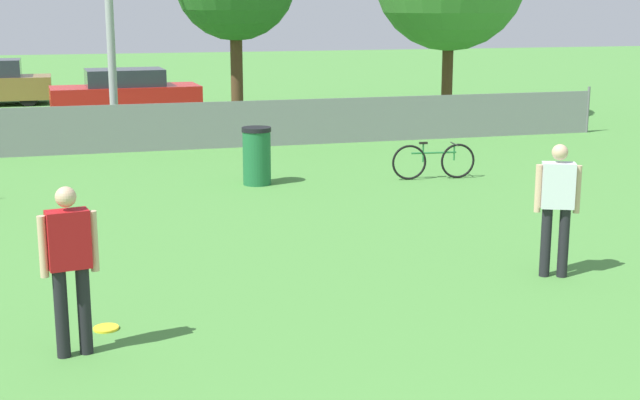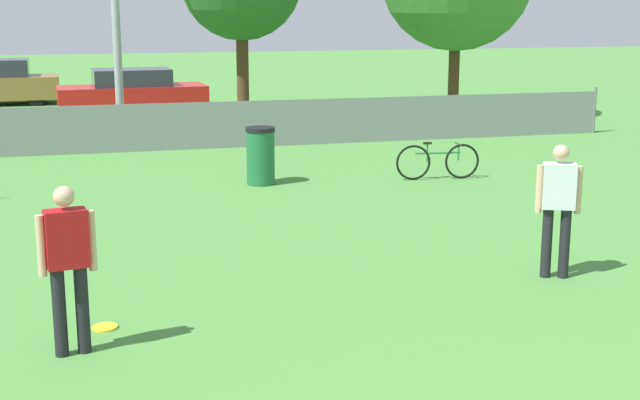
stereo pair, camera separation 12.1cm
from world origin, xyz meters
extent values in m
cube|color=gray|center=(0.00, 18.00, 0.55)|extent=(20.94, 0.03, 1.10)
cylinder|color=slate|center=(10.47, 18.00, 0.61)|extent=(0.07, 0.07, 1.21)
cylinder|color=#4C331E|center=(1.61, 20.76, 1.39)|extent=(0.32, 0.32, 2.78)
cylinder|color=#4C331E|center=(7.98, 21.53, 1.27)|extent=(0.32, 0.32, 2.54)
cylinder|color=black|center=(2.94, 6.90, 0.44)|extent=(0.13, 0.13, 0.88)
cylinder|color=black|center=(3.14, 6.81, 0.44)|extent=(0.13, 0.13, 0.88)
cube|color=silver|center=(3.04, 6.86, 1.16)|extent=(0.45, 0.35, 0.56)
sphere|color=#D8AD8C|center=(3.04, 6.86, 1.58)|extent=(0.20, 0.20, 0.20)
cylinder|color=#D8AD8C|center=(2.82, 6.95, 1.12)|extent=(0.08, 0.08, 0.59)
cylinder|color=#D8AD8C|center=(3.26, 6.77, 1.12)|extent=(0.08, 0.08, 0.59)
cylinder|color=black|center=(-2.86, 5.81, 0.44)|extent=(0.13, 0.13, 0.88)
cylinder|color=black|center=(-2.65, 5.84, 0.44)|extent=(0.13, 0.13, 0.88)
cube|color=#B21419|center=(-2.76, 5.82, 1.16)|extent=(0.42, 0.28, 0.56)
sphere|color=#D8AD8C|center=(-2.76, 5.82, 1.58)|extent=(0.20, 0.20, 0.20)
cylinder|color=#D8AD8C|center=(-2.99, 5.78, 1.12)|extent=(0.08, 0.08, 0.59)
cylinder|color=#D8AD8C|center=(-2.52, 5.86, 1.12)|extent=(0.08, 0.08, 0.59)
cylinder|color=yellow|center=(-2.44, 6.46, 0.01)|extent=(0.27, 0.27, 0.03)
torus|color=yellow|center=(-2.44, 6.46, 0.01)|extent=(0.27, 0.27, 0.03)
torus|color=black|center=(3.57, 13.20, 0.34)|extent=(0.68, 0.12, 0.68)
torus|color=black|center=(4.54, 13.09, 0.34)|extent=(0.68, 0.12, 0.68)
cylinder|color=#267238|center=(4.06, 13.14, 0.52)|extent=(0.90, 0.13, 0.04)
cylinder|color=#267238|center=(3.85, 13.17, 0.52)|extent=(0.03, 0.03, 0.35)
cylinder|color=#267238|center=(4.47, 13.10, 0.52)|extent=(0.03, 0.03, 0.32)
cube|color=black|center=(3.85, 13.17, 0.71)|extent=(0.17, 0.08, 0.04)
cylinder|color=black|center=(4.47, 13.10, 0.68)|extent=(0.07, 0.44, 0.03)
cylinder|color=#1E6638|center=(0.65, 13.55, 0.50)|extent=(0.53, 0.53, 1.01)
cylinder|color=black|center=(0.65, 13.55, 1.05)|extent=(0.55, 0.55, 0.08)
cylinder|color=black|center=(-4.03, 29.97, 0.33)|extent=(0.65, 0.19, 0.65)
cylinder|color=black|center=(-4.02, 28.42, 0.33)|extent=(0.65, 0.19, 0.65)
cylinder|color=black|center=(0.28, 25.84, 0.34)|extent=(0.69, 0.21, 0.68)
cylinder|color=black|center=(0.35, 24.32, 0.34)|extent=(0.69, 0.21, 0.68)
cylinder|color=black|center=(-2.45, 25.71, 0.34)|extent=(0.69, 0.21, 0.68)
cylinder|color=black|center=(-2.38, 24.19, 0.34)|extent=(0.69, 0.21, 0.68)
cube|color=red|center=(-1.05, 25.01, 0.56)|extent=(4.49, 1.94, 0.68)
cube|color=#2D333D|center=(-1.05, 25.01, 1.15)|extent=(2.36, 1.64, 0.51)
camera|label=1|loc=(-2.66, -2.66, 3.35)|focal=50.00mm
camera|label=2|loc=(-2.54, -2.69, 3.35)|focal=50.00mm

